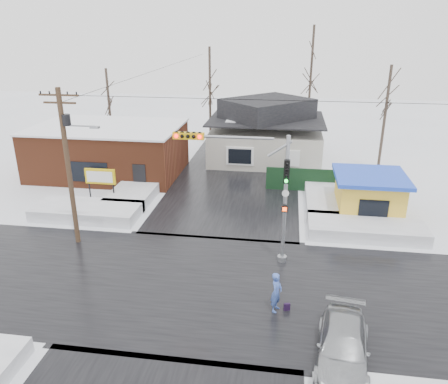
# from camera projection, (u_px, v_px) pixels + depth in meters

# --- Properties ---
(ground) EXTENTS (120.00, 120.00, 0.00)m
(ground) POSITION_uv_depth(u_px,v_px,m) (199.00, 285.00, 21.56)
(ground) COLOR white
(ground) RESTS_ON ground
(road_ns) EXTENTS (10.00, 120.00, 0.02)m
(road_ns) POSITION_uv_depth(u_px,v_px,m) (199.00, 285.00, 21.55)
(road_ns) COLOR black
(road_ns) RESTS_ON ground
(road_ew) EXTENTS (120.00, 10.00, 0.02)m
(road_ew) POSITION_uv_depth(u_px,v_px,m) (199.00, 285.00, 21.55)
(road_ew) COLOR black
(road_ew) RESTS_ON ground
(snowbank_nw) EXTENTS (7.00, 3.00, 0.80)m
(snowbank_nw) POSITION_uv_depth(u_px,v_px,m) (87.00, 211.00, 29.09)
(snowbank_nw) COLOR white
(snowbank_nw) RESTS_ON ground
(snowbank_ne) EXTENTS (7.00, 3.00, 0.80)m
(snowbank_ne) POSITION_uv_depth(u_px,v_px,m) (366.00, 228.00, 26.65)
(snowbank_ne) COLOR white
(snowbank_ne) RESTS_ON ground
(snowbank_nside_w) EXTENTS (3.00, 8.00, 0.80)m
(snowbank_nside_w) POSITION_uv_depth(u_px,v_px,m) (140.00, 187.00, 33.43)
(snowbank_nside_w) COLOR white
(snowbank_nside_w) RESTS_ON ground
(snowbank_nside_e) EXTENTS (3.00, 8.00, 0.80)m
(snowbank_nside_e) POSITION_uv_depth(u_px,v_px,m) (327.00, 197.00, 31.54)
(snowbank_nside_e) COLOR white
(snowbank_nside_e) RESTS_ON ground
(traffic_signal) EXTENTS (6.05, 0.68, 7.00)m
(traffic_signal) POSITION_uv_depth(u_px,v_px,m) (255.00, 181.00, 22.33)
(traffic_signal) COLOR gray
(traffic_signal) RESTS_ON ground
(utility_pole) EXTENTS (3.15, 0.44, 9.00)m
(utility_pole) POSITION_uv_depth(u_px,v_px,m) (68.00, 159.00, 24.02)
(utility_pole) COLOR #382619
(utility_pole) RESTS_ON ground
(brick_building) EXTENTS (12.20, 8.20, 4.12)m
(brick_building) POSITION_uv_depth(u_px,v_px,m) (109.00, 150.00, 37.06)
(brick_building) COLOR brown
(brick_building) RESTS_ON ground
(marquee_sign) EXTENTS (2.20, 0.21, 2.55)m
(marquee_sign) POSITION_uv_depth(u_px,v_px,m) (100.00, 177.00, 30.84)
(marquee_sign) COLOR black
(marquee_sign) RESTS_ON ground
(house) EXTENTS (10.40, 8.40, 5.76)m
(house) POSITION_uv_depth(u_px,v_px,m) (266.00, 132.00, 40.64)
(house) COLOR beige
(house) RESTS_ON ground
(kiosk) EXTENTS (4.60, 4.60, 2.88)m
(kiosk) POSITION_uv_depth(u_px,v_px,m) (369.00, 195.00, 28.96)
(kiosk) COLOR yellow
(kiosk) RESTS_ON ground
(fence) EXTENTS (8.00, 0.12, 1.80)m
(fence) POSITION_uv_depth(u_px,v_px,m) (319.00, 181.00, 33.27)
(fence) COLOR black
(fence) RESTS_ON ground
(tree_far_left) EXTENTS (3.00, 3.00, 10.00)m
(tree_far_left) POSITION_uv_depth(u_px,v_px,m) (210.00, 68.00, 43.22)
(tree_far_left) COLOR #332821
(tree_far_left) RESTS_ON ground
(tree_far_mid) EXTENTS (3.00, 3.00, 12.00)m
(tree_far_mid) POSITION_uv_depth(u_px,v_px,m) (313.00, 51.00, 43.14)
(tree_far_mid) COLOR #332821
(tree_far_mid) RESTS_ON ground
(tree_far_right) EXTENTS (3.00, 3.00, 9.00)m
(tree_far_right) POSITION_uv_depth(u_px,v_px,m) (389.00, 88.00, 35.80)
(tree_far_right) COLOR #332821
(tree_far_right) RESTS_ON ground
(tree_far_west) EXTENTS (3.00, 3.00, 8.00)m
(tree_far_west) POSITION_uv_depth(u_px,v_px,m) (107.00, 85.00, 43.30)
(tree_far_west) COLOR #332821
(tree_far_west) RESTS_ON ground
(pedestrian) EXTENTS (0.65, 0.80, 1.90)m
(pedestrian) POSITION_uv_depth(u_px,v_px,m) (276.00, 293.00, 19.34)
(pedestrian) COLOR #415FB6
(pedestrian) RESTS_ON ground
(car) EXTENTS (2.52, 4.95, 1.37)m
(car) POSITION_uv_depth(u_px,v_px,m) (343.00, 347.00, 16.48)
(car) COLOR #A0A3A7
(car) RESTS_ON ground
(shopping_bag) EXTENTS (0.30, 0.20, 0.35)m
(shopping_bag) POSITION_uv_depth(u_px,v_px,m) (287.00, 307.00, 19.61)
(shopping_bag) COLOR black
(shopping_bag) RESTS_ON ground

